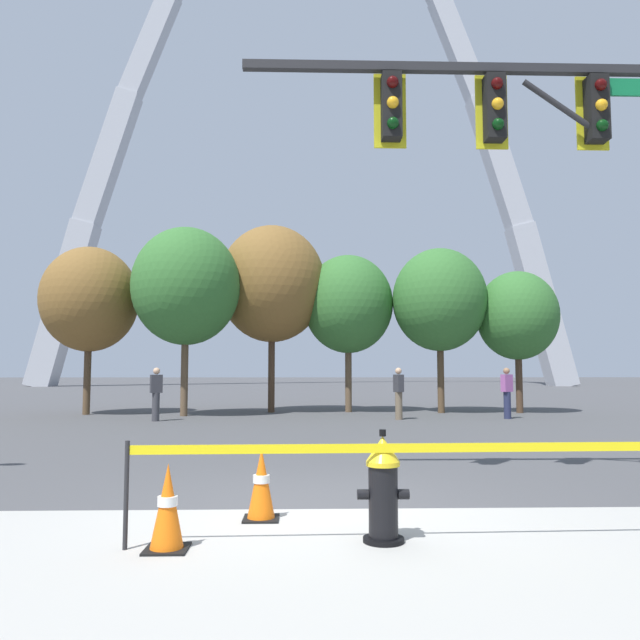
{
  "coord_description": "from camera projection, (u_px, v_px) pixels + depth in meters",
  "views": [
    {
      "loc": [
        -0.17,
        -6.96,
        1.52
      ],
      "look_at": [
        0.16,
        5.0,
        2.5
      ],
      "focal_mm": 34.32,
      "sensor_mm": 36.0,
      "label": 1
    }
  ],
  "objects": [
    {
      "name": "ground_plane",
      "position": [
        318.0,
        507.0,
        6.81
      ],
      "size": [
        240.0,
        240.0,
        0.0
      ],
      "primitive_type": "plane",
      "color": "#474749"
    },
    {
      "name": "fire_hydrant",
      "position": [
        383.0,
        489.0,
        5.42
      ],
      "size": [
        0.46,
        0.48,
        0.99
      ],
      "color": "black",
      "rests_on": "ground"
    },
    {
      "name": "caution_tape_barrier",
      "position": [
        401.0,
        473.0,
        5.33
      ],
      "size": [
        4.76,
        0.18,
        0.92
      ],
      "color": "#232326",
      "rests_on": "ground"
    },
    {
      "name": "traffic_cone_by_hydrant",
      "position": [
        167.0,
        508.0,
        5.16
      ],
      "size": [
        0.36,
        0.36,
        0.73
      ],
      "color": "black",
      "rests_on": "ground"
    },
    {
      "name": "traffic_cone_mid_sidewalk",
      "position": [
        261.0,
        484.0,
        6.21
      ],
      "size": [
        0.36,
        0.36,
        0.73
      ],
      "color": "black",
      "rests_on": "ground"
    },
    {
      "name": "traffic_signal_gantry",
      "position": [
        574.0,
        165.0,
        8.21
      ],
      "size": [
        6.42,
        0.44,
        6.0
      ],
      "color": "#232326",
      "rests_on": "ground"
    },
    {
      "name": "monument_arch",
      "position": [
        305.0,
        140.0,
        59.43
      ],
      "size": [
        51.58,
        2.32,
        54.73
      ],
      "color": "#B2B5BC",
      "rests_on": "ground"
    },
    {
      "name": "tree_far_left",
      "position": [
        90.0,
        299.0,
        21.15
      ],
      "size": [
        3.31,
        3.31,
        5.78
      ],
      "color": "brown",
      "rests_on": "ground"
    },
    {
      "name": "tree_left_mid",
      "position": [
        186.0,
        286.0,
        20.55
      ],
      "size": [
        3.61,
        3.61,
        6.32
      ],
      "color": "brown",
      "rests_on": "ground"
    },
    {
      "name": "tree_center_left",
      "position": [
        272.0,
        284.0,
        22.35
      ],
      "size": [
        3.89,
        3.89,
        6.81
      ],
      "color": "#473323",
      "rests_on": "ground"
    },
    {
      "name": "tree_center_right",
      "position": [
        348.0,
        304.0,
        22.44
      ],
      "size": [
        3.28,
        3.28,
        5.74
      ],
      "color": "brown",
      "rests_on": "ground"
    },
    {
      "name": "tree_right_mid",
      "position": [
        440.0,
        300.0,
        22.0
      ],
      "size": [
        3.37,
        3.37,
        5.91
      ],
      "color": "brown",
      "rests_on": "ground"
    },
    {
      "name": "tree_far_right",
      "position": [
        517.0,
        316.0,
        21.94
      ],
      "size": [
        2.9,
        2.9,
        5.07
      ],
      "color": "#473323",
      "rests_on": "ground"
    },
    {
      "name": "pedestrian_walking_left",
      "position": [
        507.0,
        392.0,
        19.12
      ],
      "size": [
        0.39,
        0.34,
        1.59
      ],
      "color": "#232847",
      "rests_on": "ground"
    },
    {
      "name": "pedestrian_standing_center",
      "position": [
        399.0,
        393.0,
        18.81
      ],
      "size": [
        0.3,
        0.39,
        1.59
      ],
      "color": "brown",
      "rests_on": "ground"
    },
    {
      "name": "pedestrian_walking_right",
      "position": [
        156.0,
        394.0,
        18.23
      ],
      "size": [
        0.39,
        0.33,
        1.59
      ],
      "color": "#38383D",
      "rests_on": "ground"
    }
  ]
}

